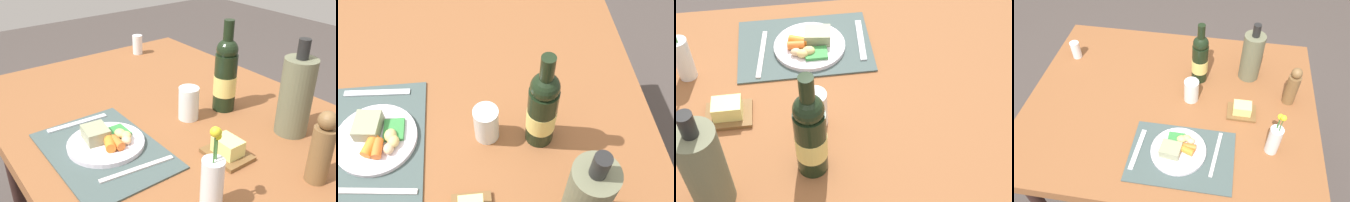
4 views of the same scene
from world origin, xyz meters
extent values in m
cube|color=brown|center=(0.00, 0.00, 0.70)|extent=(1.35, 1.05, 0.05)
cylinder|color=black|center=(-0.58, -0.43, 0.34)|extent=(0.06, 0.06, 0.67)
cylinder|color=black|center=(-0.58, 0.43, 0.34)|extent=(0.06, 0.06, 0.67)
cube|color=#40504F|center=(0.10, -0.29, 0.73)|extent=(0.43, 0.30, 0.01)
cylinder|color=white|center=(0.08, -0.27, 0.74)|extent=(0.23, 0.23, 0.01)
cube|color=gray|center=(0.05, -0.29, 0.77)|extent=(0.09, 0.08, 0.04)
cylinder|color=orange|center=(0.12, -0.28, 0.76)|extent=(0.07, 0.05, 0.03)
cylinder|color=orange|center=(0.13, -0.26, 0.76)|extent=(0.06, 0.03, 0.03)
ellipsoid|color=#D5BE74|center=(0.09, -0.23, 0.76)|extent=(0.04, 0.03, 0.03)
ellipsoid|color=#DCBD70|center=(0.11, -0.22, 0.76)|extent=(0.04, 0.03, 0.02)
ellipsoid|color=#DAB385|center=(0.13, -0.23, 0.76)|extent=(0.03, 0.03, 0.02)
cube|color=#33873D|center=(0.07, -0.22, 0.75)|extent=(0.07, 0.06, 0.01)
cube|color=silver|center=(-0.09, -0.29, 0.73)|extent=(0.03, 0.20, 0.00)
cube|color=silver|center=(0.24, -0.26, 0.73)|extent=(0.04, 0.22, 0.00)
cylinder|color=silver|center=(0.09, 0.04, 0.78)|extent=(0.07, 0.07, 0.11)
cylinder|color=silver|center=(0.09, 0.04, 0.76)|extent=(0.06, 0.06, 0.06)
cylinder|color=silver|center=(0.46, -0.20, 0.80)|extent=(0.05, 0.05, 0.14)
cylinder|color=#3F7233|center=(0.46, -0.19, 0.83)|extent=(0.00, 0.00, 0.21)
sphere|color=yellow|center=(0.46, -0.19, 0.93)|extent=(0.02, 0.02, 0.02)
cylinder|color=#3F7233|center=(0.47, -0.20, 0.83)|extent=(0.00, 0.00, 0.22)
sphere|color=yellow|center=(0.47, -0.20, 0.94)|extent=(0.02, 0.02, 0.02)
cylinder|color=#3F7233|center=(0.46, -0.19, 0.83)|extent=(0.00, 0.00, 0.20)
sphere|color=yellow|center=(0.46, -0.19, 0.93)|extent=(0.02, 0.02, 0.02)
cylinder|color=white|center=(-0.55, 0.25, 0.77)|extent=(0.05, 0.05, 0.09)
cylinder|color=brown|center=(0.54, 0.09, 0.80)|extent=(0.06, 0.06, 0.16)
sphere|color=brown|center=(0.54, 0.09, 0.90)|extent=(0.05, 0.05, 0.05)
cylinder|color=black|center=(0.11, 0.18, 0.83)|extent=(0.08, 0.08, 0.20)
sphere|color=black|center=(0.11, 0.18, 0.95)|extent=(0.07, 0.07, 0.07)
cylinder|color=black|center=(0.11, 0.18, 1.00)|extent=(0.03, 0.03, 0.09)
cylinder|color=#E5D06E|center=(0.11, 0.18, 0.82)|extent=(0.08, 0.08, 0.07)
cylinder|color=#64664C|center=(0.36, 0.24, 0.85)|extent=(0.10, 0.10, 0.25)
cylinder|color=black|center=(0.36, 0.24, 1.00)|extent=(0.03, 0.03, 0.06)
cube|color=brown|center=(0.33, -0.02, 0.73)|extent=(0.13, 0.10, 0.01)
cube|color=#E8E482|center=(0.33, -0.02, 0.76)|extent=(0.08, 0.06, 0.05)
camera|label=1|loc=(0.93, -0.68, 1.35)|focal=39.78mm
camera|label=2|loc=(0.66, 0.03, 1.63)|focal=39.98mm
camera|label=3|loc=(0.12, 0.84, 1.70)|focal=48.39mm
camera|label=4|loc=(0.22, -1.01, 1.87)|focal=35.04mm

